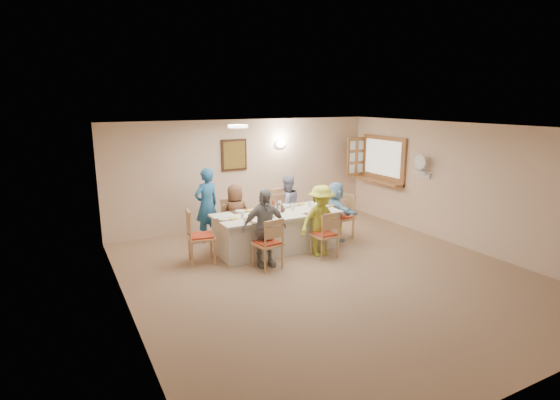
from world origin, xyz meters
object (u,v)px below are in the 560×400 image
chair_back_left (233,221)px  chair_front_left (267,243)px  condiment_ketchup (273,207)px  chair_right_end (341,217)px  chair_left_end (201,236)px  diner_front_right (321,221)px  chair_back_right (284,212)px  diner_right_end (336,211)px  caregiver (207,205)px  dining_table (277,231)px  chair_front_right (324,234)px  serving_hatch (384,160)px  diner_front_left (264,228)px  diner_back_right (287,206)px  desk_fan (421,165)px  diner_back_left (235,215)px

chair_back_left → chair_front_left: 1.60m
chair_back_left → condiment_ketchup: 1.04m
chair_front_left → chair_right_end: size_ratio=0.97×
chair_right_end → condiment_ketchup: condiment_ketchup is taller
chair_left_end → diner_front_right: bearing=-98.1°
chair_back_right → chair_right_end: 1.24m
chair_front_left → diner_right_end: (2.02, 0.80, 0.16)m
chair_back_left → diner_right_end: bearing=-23.0°
chair_front_left → diner_front_right: size_ratio=0.68×
chair_back_left → caregiver: (-0.45, 0.35, 0.33)m
chair_back_left → dining_table: bearing=-54.5°
chair_front_right → diner_front_right: size_ratio=0.66×
chair_back_right → condiment_ketchup: 1.11m
caregiver → diner_right_end: bearing=138.3°
dining_table → chair_back_left: (-0.60, 0.80, 0.08)m
dining_table → chair_back_left: 1.00m
condiment_ketchup → caregiver: bearing=130.3°
serving_hatch → chair_back_left: bearing=-179.4°
chair_right_end → diner_front_left: diner_front_left is taller
chair_left_end → diner_back_right: (2.15, 0.68, 0.17)m
desk_fan → dining_table: desk_fan is taller
diner_back_right → diner_right_end: diner_back_right is taller
chair_back_right → diner_front_left: size_ratio=0.72×
desk_fan → chair_right_end: size_ratio=0.31×
chair_left_end → diner_back_left: (0.95, 0.68, 0.12)m
chair_back_right → chair_right_end: (0.95, -0.80, -0.03)m
serving_hatch → caregiver: serving_hatch is taller
serving_hatch → diner_front_right: size_ratio=1.09×
diner_back_left → diner_right_end: diner_back_left is taller
diner_back_left → caregiver: caregiver is taller
diner_front_right → caregiver: bearing=133.5°
diner_back_left → diner_front_right: (1.20, -1.36, 0.05)m
dining_table → diner_back_left: diner_back_left is taller
chair_back_right → chair_right_end: chair_back_right is taller
diner_front_left → condiment_ketchup: size_ratio=5.77×
diner_back_right → diner_back_left: bearing=-4.5°
desk_fan → chair_right_end: 2.10m
dining_table → diner_front_left: 0.97m
chair_back_left → condiment_ketchup: size_ratio=3.72×
chair_back_right → diner_right_end: size_ratio=0.82×
chair_back_right → diner_front_right: (0.00, -1.48, 0.17)m
serving_hatch → chair_front_right: bearing=-149.6°
chair_back_left → chair_front_right: bearing=-54.5°
dining_table → chair_front_right: 1.00m
diner_front_left → diner_front_right: bearing=4.5°
chair_front_right → chair_right_end: size_ratio=0.94×
serving_hatch → diner_front_left: bearing=-159.2°
chair_front_left → caregiver: caregiver is taller
desk_fan → serving_hatch: bearing=85.3°
chair_back_left → diner_front_right: (1.20, -1.48, 0.23)m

